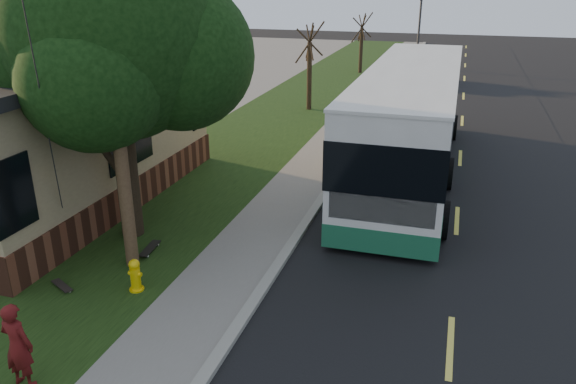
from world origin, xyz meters
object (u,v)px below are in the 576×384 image
object	(u,v)px
traffic_signal	(420,23)
utility_pole	(111,70)
bare_tree_near	(309,68)
fire_hydrant	(135,275)
transit_bus	(410,119)
distant_car	(434,73)
skateboard_main	(150,249)
leafy_tree	(116,34)
bare_tree_far	(361,44)
skateboarder	(18,345)
skateboard_spare	(62,286)

from	to	relation	value
traffic_signal	utility_pole	bearing A→B (deg)	-96.58
bare_tree_near	fire_hydrant	bearing A→B (deg)	-87.14
fire_hydrant	transit_bus	distance (m)	10.89
distant_car	skateboard_main	bearing A→B (deg)	-102.53
leafy_tree	skateboard_main	distance (m)	5.20
distant_car	leafy_tree	bearing A→B (deg)	-104.96
bare_tree_far	distant_car	bearing A→B (deg)	-27.93
bare_tree_near	skateboarder	xyz separation A→B (m)	(0.70, -21.19, -1.31)
bare_tree_near	skateboarder	distance (m)	21.24
utility_pole	leafy_tree	size ratio (longest dim) A/B	1.16
utility_pole	traffic_signal	world-z (taller)	utility_pole
bare_tree_far	skateboard_spare	size ratio (longest dim) A/B	5.66
fire_hydrant	skateboarder	world-z (taller)	skateboarder
fire_hydrant	traffic_signal	distance (m)	34.25
bare_tree_far	skateboard_spare	world-z (taller)	bare_tree_far
fire_hydrant	leafy_tree	xyz separation A→B (m)	(-1.57, 2.65, 4.73)
skateboard_main	distant_car	world-z (taller)	distant_car
bare_tree_far	traffic_signal	size ratio (longest dim) A/B	0.73
skateboarder	distant_car	world-z (taller)	skateboarder
transit_bus	skateboard_main	distance (m)	9.80
transit_bus	skateboard_spare	xyz separation A→B (m)	(-6.43, -10.05, -1.82)
utility_pole	bare_tree_far	world-z (taller)	utility_pole
bare_tree_near	bare_tree_far	size ratio (longest dim) A/B	1.07
leafy_tree	bare_tree_near	size ratio (longest dim) A/B	1.81
traffic_signal	skateboard_main	world-z (taller)	traffic_signal
bare_tree_far	transit_bus	world-z (taller)	bare_tree_far
bare_tree_far	skateboard_spare	bearing A→B (deg)	-92.28
fire_hydrant	distant_car	bearing A→B (deg)	80.24
traffic_signal	skateboarder	xyz separation A→B (m)	(-3.30, -37.19, -2.32)
skateboard_spare	utility_pole	bearing A→B (deg)	56.92
traffic_signal	transit_bus	xyz separation A→B (m)	(1.71, -24.35, -1.22)
leafy_tree	bare_tree_far	xyz separation A→B (m)	(1.17, 27.35, -3.16)
skateboard_main	skateboard_spare	size ratio (longest dim) A/B	1.29
traffic_signal	skateboarder	world-z (taller)	traffic_signal
bare_tree_far	leafy_tree	bearing A→B (deg)	-92.45
leafy_tree	skateboarder	size ratio (longest dim) A/B	5.04
bare_tree_near	distant_car	size ratio (longest dim) A/B	1.03
skateboard_spare	traffic_signal	bearing A→B (deg)	82.20
bare_tree_far	skateboarder	world-z (taller)	bare_tree_far
bare_tree_far	traffic_signal	bearing A→B (deg)	48.81
utility_pole	transit_bus	bearing A→B (deg)	57.47
utility_pole	leafy_tree	bearing A→B (deg)	117.60
utility_pole	traffic_signal	distance (m)	33.26
utility_pole	skateboarder	world-z (taller)	utility_pole
fire_hydrant	bare_tree_far	size ratio (longest dim) A/B	0.18
utility_pole	bare_tree_near	bearing A→B (deg)	90.66
transit_bus	distant_car	bearing A→B (deg)	90.38
skateboarder	skateboard_main	size ratio (longest dim) A/B	1.68
bare_tree_far	traffic_signal	world-z (taller)	traffic_signal
bare_tree_near	distant_car	bearing A→B (deg)	58.95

